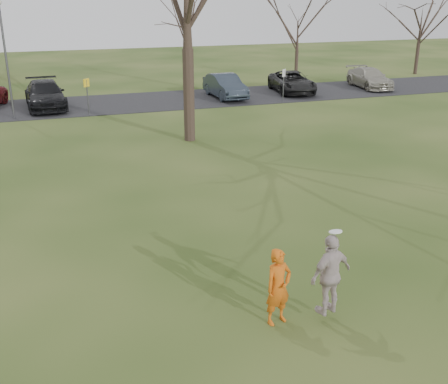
{
  "coord_description": "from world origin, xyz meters",
  "views": [
    {
      "loc": [
        -4.36,
        -8.92,
        6.59
      ],
      "look_at": [
        0.0,
        4.0,
        1.5
      ],
      "focal_mm": 43.14,
      "sensor_mm": 36.0,
      "label": 1
    }
  ],
  "objects_px": {
    "player_defender": "(278,287)",
    "car_7": "(370,78)",
    "car_3": "(45,95)",
    "catching_play": "(331,274)",
    "car_5": "(225,86)",
    "car_6": "(292,82)",
    "lamp_post": "(4,45)"
  },
  "relations": [
    {
      "from": "car_3",
      "to": "catching_play",
      "type": "height_order",
      "value": "catching_play"
    },
    {
      "from": "player_defender",
      "to": "car_7",
      "type": "bearing_deg",
      "value": 39.66
    },
    {
      "from": "car_3",
      "to": "car_6",
      "type": "bearing_deg",
      "value": -2.76
    },
    {
      "from": "car_3",
      "to": "car_6",
      "type": "distance_m",
      "value": 16.27
    },
    {
      "from": "car_5",
      "to": "catching_play",
      "type": "height_order",
      "value": "catching_play"
    },
    {
      "from": "car_7",
      "to": "catching_play",
      "type": "relative_size",
      "value": 2.53
    },
    {
      "from": "catching_play",
      "to": "car_3",
      "type": "bearing_deg",
      "value": 101.42
    },
    {
      "from": "car_5",
      "to": "car_3",
      "type": "bearing_deg",
      "value": 175.95
    },
    {
      "from": "car_6",
      "to": "car_7",
      "type": "bearing_deg",
      "value": 8.48
    },
    {
      "from": "car_7",
      "to": "catching_play",
      "type": "distance_m",
      "value": 30.69
    },
    {
      "from": "catching_play",
      "to": "car_6",
      "type": "bearing_deg",
      "value": 66.2
    },
    {
      "from": "lamp_post",
      "to": "player_defender",
      "type": "bearing_deg",
      "value": -75.5
    },
    {
      "from": "car_6",
      "to": "lamp_post",
      "type": "height_order",
      "value": "lamp_post"
    },
    {
      "from": "player_defender",
      "to": "lamp_post",
      "type": "height_order",
      "value": "lamp_post"
    },
    {
      "from": "player_defender",
      "to": "lamp_post",
      "type": "xyz_separation_m",
      "value": [
        -5.83,
        22.54,
        3.12
      ]
    },
    {
      "from": "car_6",
      "to": "car_7",
      "type": "relative_size",
      "value": 1.07
    },
    {
      "from": "lamp_post",
      "to": "car_5",
      "type": "bearing_deg",
      "value": 9.16
    },
    {
      "from": "car_3",
      "to": "player_defender",
      "type": "bearing_deg",
      "value": -83.71
    },
    {
      "from": "player_defender",
      "to": "car_7",
      "type": "relative_size",
      "value": 0.36
    },
    {
      "from": "car_3",
      "to": "lamp_post",
      "type": "relative_size",
      "value": 0.86
    },
    {
      "from": "player_defender",
      "to": "car_3",
      "type": "relative_size",
      "value": 0.31
    },
    {
      "from": "player_defender",
      "to": "catching_play",
      "type": "bearing_deg",
      "value": -29.75
    },
    {
      "from": "player_defender",
      "to": "car_6",
      "type": "height_order",
      "value": "player_defender"
    },
    {
      "from": "car_3",
      "to": "catching_play",
      "type": "relative_size",
      "value": 2.87
    },
    {
      "from": "car_3",
      "to": "catching_play",
      "type": "xyz_separation_m",
      "value": [
        5.1,
        -25.26,
        0.28
      ]
    },
    {
      "from": "player_defender",
      "to": "car_7",
      "type": "distance_m",
      "value": 31.05
    },
    {
      "from": "car_7",
      "to": "catching_play",
      "type": "bearing_deg",
      "value": -118.55
    },
    {
      "from": "player_defender",
      "to": "car_6",
      "type": "distance_m",
      "value": 27.84
    },
    {
      "from": "car_5",
      "to": "lamp_post",
      "type": "relative_size",
      "value": 0.73
    },
    {
      "from": "car_3",
      "to": "car_5",
      "type": "xyz_separation_m",
      "value": [
        11.26,
        -0.33,
        -0.03
      ]
    },
    {
      "from": "car_3",
      "to": "catching_play",
      "type": "distance_m",
      "value": 25.77
    },
    {
      "from": "car_3",
      "to": "car_7",
      "type": "height_order",
      "value": "car_3"
    }
  ]
}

